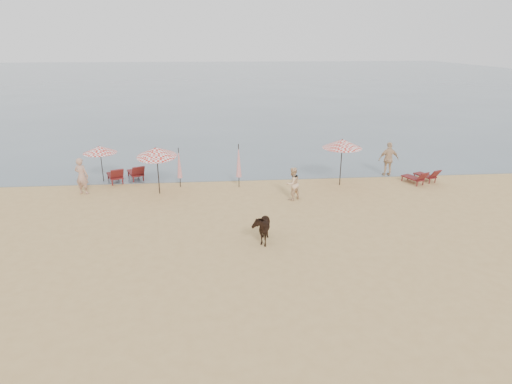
% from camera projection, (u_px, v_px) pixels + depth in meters
% --- Properties ---
extents(ground, '(120.00, 120.00, 0.00)m').
position_uv_depth(ground, '(269.00, 271.00, 14.54)').
color(ground, tan).
rests_on(ground, ground).
extents(sea, '(160.00, 140.00, 0.06)m').
position_uv_depth(sea, '(225.00, 78.00, 89.61)').
color(sea, '#51606B').
rests_on(sea, ground).
extents(lounger_cluster_left, '(2.32, 2.28, 0.64)m').
position_uv_depth(lounger_cluster_left, '(126.00, 174.00, 23.66)').
color(lounger_cluster_left, maroon).
rests_on(lounger_cluster_left, ground).
extents(lounger_cluster_right, '(1.94, 1.91, 0.54)m').
position_uv_depth(lounger_cluster_right, '(422.00, 176.00, 23.46)').
color(lounger_cluster_right, maroon).
rests_on(lounger_cluster_right, ground).
extents(umbrella_open_left_a, '(1.79, 1.79, 2.04)m').
position_uv_depth(umbrella_open_left_a, '(100.00, 149.00, 23.16)').
color(umbrella_open_left_a, black).
rests_on(umbrella_open_left_a, ground).
extents(umbrella_open_left_b, '(1.98, 2.02, 2.53)m').
position_uv_depth(umbrella_open_left_b, '(156.00, 152.00, 21.20)').
color(umbrella_open_left_b, black).
rests_on(umbrella_open_left_b, ground).
extents(umbrella_open_right, '(2.09, 2.09, 2.54)m').
position_uv_depth(umbrella_open_right, '(342.00, 144.00, 22.47)').
color(umbrella_open_right, black).
rests_on(umbrella_open_right, ground).
extents(umbrella_closed_left, '(0.26, 0.26, 2.15)m').
position_uv_depth(umbrella_closed_left, '(179.00, 163.00, 22.47)').
color(umbrella_closed_left, black).
rests_on(umbrella_closed_left, ground).
extents(umbrella_closed_right, '(0.29, 0.29, 2.36)m').
position_uv_depth(umbrella_closed_right, '(239.00, 161.00, 22.42)').
color(umbrella_closed_right, black).
rests_on(umbrella_closed_right, ground).
extents(cow, '(0.87, 1.54, 1.23)m').
position_uv_depth(cow, '(261.00, 227.00, 16.53)').
color(cow, black).
rests_on(cow, ground).
extents(beachgoer_left, '(0.79, 0.63, 1.90)m').
position_uv_depth(beachgoer_left, '(82.00, 176.00, 21.61)').
color(beachgoer_left, tan).
rests_on(beachgoer_left, ground).
extents(beachgoer_right_a, '(1.00, 0.94, 1.64)m').
position_uv_depth(beachgoer_right_a, '(293.00, 184.00, 20.85)').
color(beachgoer_right_a, '#E2B88D').
rests_on(beachgoer_right_a, ground).
extents(beachgoer_right_b, '(1.17, 0.50, 1.98)m').
position_uv_depth(beachgoer_right_b, '(389.00, 159.00, 24.47)').
color(beachgoer_right_b, tan).
rests_on(beachgoer_right_b, ground).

